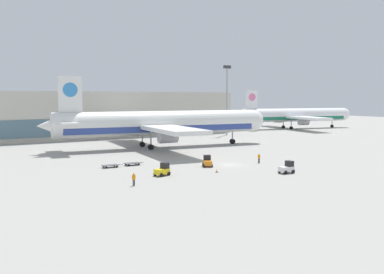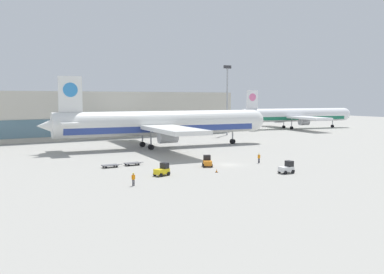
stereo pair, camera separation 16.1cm
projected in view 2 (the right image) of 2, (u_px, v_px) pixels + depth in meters
name	position (u px, v px, depth m)	size (l,w,h in m)	color
ground_plane	(228.00, 165.00, 78.09)	(400.00, 400.00, 0.00)	#9E9B93
terminal_building	(100.00, 114.00, 134.57)	(90.00, 18.20, 14.00)	#BCB7A8
light_mast	(227.00, 95.00, 138.86)	(2.80, 0.50, 22.61)	#9EA0A5
airplane_main	(160.00, 124.00, 104.19)	(57.88, 48.65, 17.00)	white
airplane_distant	(294.00, 116.00, 168.31)	(50.71, 43.03, 15.06)	white
baggage_tug_foreground	(207.00, 162.00, 76.13)	(2.48, 2.81, 2.00)	orange
baggage_tug_mid	(162.00, 170.00, 67.23)	(2.73, 2.17, 2.00)	yellow
baggage_tug_far	(287.00, 168.00, 69.35)	(2.50, 1.71, 2.00)	silver
baggage_dolly_lead	(110.00, 165.00, 75.03)	(3.72, 1.57, 0.48)	#56565B
baggage_dolly_second	(132.00, 163.00, 77.40)	(3.72, 1.57, 0.48)	#56565B
ground_crew_near	(133.00, 178.00, 59.39)	(0.57, 0.25, 1.85)	black
ground_crew_far	(259.00, 157.00, 80.23)	(0.57, 0.27, 1.81)	black
traffic_cone_near	(217.00, 171.00, 70.13)	(0.40, 0.40, 0.57)	black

